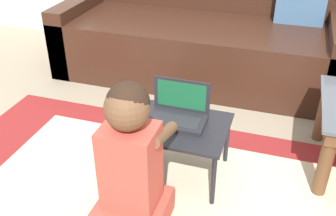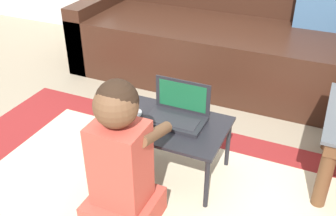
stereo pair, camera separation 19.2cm
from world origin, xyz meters
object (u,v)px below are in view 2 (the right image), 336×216
Objects in this scene: computer_mouse at (135,115)px; person_seated at (121,162)px; laptop_desk at (169,129)px; couch at (218,41)px; laptop at (177,114)px.

person_seated reaches higher than computer_mouse.
computer_mouse is at bearing 110.22° from person_seated.
laptop_desk is 0.80× the size of person_seated.
couch is 1.28m from laptop.
couch is 7.18× the size of laptop.
computer_mouse is at bearing -163.44° from laptop.
laptop is 2.69× the size of computer_mouse.
couch reaches higher than person_seated.
laptop is 0.47m from person_seated.
laptop is (0.03, 0.05, 0.07)m from laptop_desk.
laptop_desk is 1.96× the size of laptop.
laptop is at bearing 80.80° from person_seated.
person_seated is (0.10, -1.73, 0.06)m from couch.
laptop_desk is (0.15, -1.32, -0.00)m from couch.
laptop_desk is 0.42m from person_seated.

